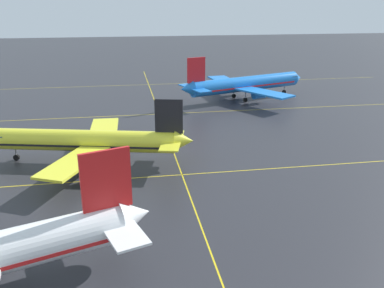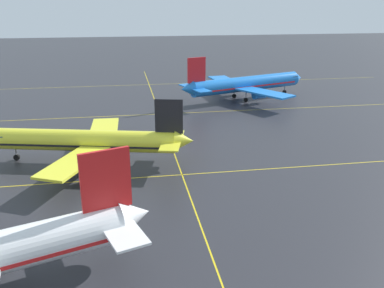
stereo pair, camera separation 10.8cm
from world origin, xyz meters
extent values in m
cone|color=white|center=(-8.12, 15.02, 4.82)|extent=(4.50, 4.77, 3.87)
cube|color=red|center=(-10.76, 14.11, 9.43)|extent=(4.99, 2.04, 6.43)
cube|color=white|center=(-11.30, 17.33, 4.82)|extent=(5.05, 6.38, 0.26)
cube|color=white|center=(-9.21, 11.25, 4.82)|extent=(5.05, 6.38, 0.26)
cylinder|color=yellow|center=(-15.38, 43.84, 3.93)|extent=(30.68, 10.84, 3.64)
cone|color=yellow|center=(1.02, 39.82, 4.32)|extent=(3.81, 4.09, 3.46)
cube|color=black|center=(-1.40, 40.41, 8.44)|extent=(4.55, 1.43, 5.76)
cube|color=yellow|center=(-0.25, 43.09, 4.32)|extent=(4.17, 5.58, 0.23)
cube|color=yellow|center=(-1.62, 37.50, 4.32)|extent=(4.17, 5.58, 0.23)
cube|color=yellow|center=(-12.51, 51.53, 3.36)|extent=(5.43, 14.53, 0.38)
cube|color=yellow|center=(-16.39, 35.69, 3.36)|extent=(10.75, 15.13, 0.38)
cylinder|color=black|center=(-14.38, 48.73, 2.11)|extent=(3.65, 2.73, 2.01)
cylinder|color=black|center=(-16.75, 39.04, 2.11)|extent=(3.65, 2.73, 2.01)
cube|color=#385166|center=(-29.35, 47.26, 4.46)|extent=(2.47, 3.67, 0.67)
cube|color=black|center=(-15.38, 43.84, 3.48)|extent=(28.30, 10.30, 0.35)
cylinder|color=#99999E|center=(-27.49, 46.80, 1.58)|extent=(0.27, 0.27, 1.58)
cylinder|color=black|center=(-27.49, 46.80, 0.53)|extent=(1.13, 0.67, 1.06)
cylinder|color=#99999E|center=(-12.92, 45.80, 1.58)|extent=(0.27, 0.27, 1.58)
cylinder|color=black|center=(-12.92, 45.80, 0.53)|extent=(1.13, 0.67, 1.06)
cylinder|color=#99999E|center=(-14.11, 40.96, 1.58)|extent=(0.27, 0.27, 1.58)
cylinder|color=black|center=(-14.11, 40.96, 0.53)|extent=(1.13, 0.67, 1.06)
cylinder|color=blue|center=(25.45, 85.28, 4.38)|extent=(33.62, 15.07, 4.06)
cone|color=blue|center=(42.91, 91.35, 4.38)|extent=(3.93, 4.67, 3.98)
cone|color=blue|center=(7.69, 79.10, 4.81)|extent=(4.50, 4.77, 3.86)
cube|color=red|center=(10.32, 80.01, 9.40)|extent=(4.97, 2.05, 6.41)
cube|color=blue|center=(10.87, 76.81, 4.81)|extent=(5.05, 6.37, 0.26)
cube|color=blue|center=(8.76, 82.87, 4.81)|extent=(5.05, 6.37, 0.26)
cube|color=blue|center=(27.43, 76.35, 3.74)|extent=(13.05, 16.59, 0.43)
cube|color=blue|center=(21.46, 93.50, 3.74)|extent=(7.51, 16.59, 0.43)
cylinder|color=blue|center=(27.48, 80.10, 2.35)|extent=(4.17, 3.31, 2.24)
cylinder|color=blue|center=(23.83, 90.60, 2.35)|extent=(4.17, 3.31, 2.24)
cube|color=#385166|center=(40.59, 90.54, 4.97)|extent=(3.04, 4.16, 0.75)
cube|color=red|center=(25.45, 85.28, 3.87)|extent=(31.05, 14.21, 0.38)
cylinder|color=#99999E|center=(38.57, 89.84, 1.76)|extent=(0.30, 0.30, 1.76)
cylinder|color=black|center=(38.57, 89.84, 0.59)|extent=(1.27, 0.84, 1.18)
cylinder|color=#99999E|center=(24.35, 81.95, 1.76)|extent=(0.30, 0.30, 1.76)
cylinder|color=black|center=(24.35, 81.95, 0.59)|extent=(1.27, 0.84, 1.18)
cylinder|color=#99999E|center=(22.52, 87.20, 1.76)|extent=(0.30, 0.30, 1.76)
cylinder|color=black|center=(22.52, 87.20, 0.59)|extent=(1.27, 0.84, 1.18)
cube|color=yellow|center=(0.00, 35.68, 0.00)|extent=(161.77, 0.20, 0.01)
cube|color=yellow|center=(0.00, 73.36, 0.00)|extent=(161.77, 0.20, 0.01)
cube|color=yellow|center=(0.00, 111.05, 0.00)|extent=(161.77, 0.20, 0.01)
cube|color=yellow|center=(0.00, 54.52, 0.00)|extent=(0.20, 165.80, 0.01)
camera|label=1|loc=(-8.67, -24.59, 26.52)|focal=38.75mm
camera|label=2|loc=(-8.57, -24.60, 26.52)|focal=38.75mm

